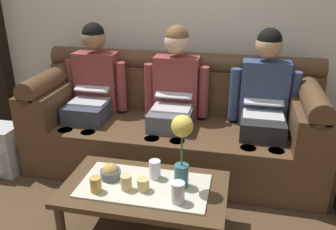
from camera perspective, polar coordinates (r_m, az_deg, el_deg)
The scene contains 13 objects.
couch at distance 3.06m, azimuth 1.02°, elevation -1.74°, with size 2.43×0.88×0.96m.
person_left at distance 3.17m, azimuth -12.12°, elevation 4.23°, with size 0.56×0.67×1.22m.
person_middle at distance 2.95m, azimuth 1.04°, elevation 3.39°, with size 0.56×0.67×1.22m.
person_right at distance 2.91m, azimuth 15.38°, elevation 2.26°, with size 0.56×0.67×1.22m.
coffee_table at distance 2.27m, azimuth -3.86°, elevation -12.43°, with size 1.03×0.59×0.38m.
flower_vase at distance 2.07m, azimuth 2.29°, elevation -4.69°, with size 0.13×0.13×0.48m.
snack_bowl at distance 2.31m, azimuth -9.37°, elevation -9.25°, with size 0.13×0.13×0.11m.
cup_near_left at distance 2.17m, azimuth -4.08°, elevation -11.26°, with size 0.08×0.08×0.08m, color #DBB77A.
cup_near_right at distance 2.27m, azimuth -2.16°, elevation -8.85°, with size 0.07×0.07×0.12m, color silver.
cup_far_center at distance 2.06m, azimuth 1.63°, elevation -12.52°, with size 0.08×0.08×0.13m, color silver.
cup_far_left at distance 2.19m, azimuth -11.73°, elevation -11.04°, with size 0.07×0.07×0.10m, color gold.
cup_far_right at distance 2.18m, azimuth -6.85°, elevation -10.89°, with size 0.07×0.07×0.10m, color #DBB77A.
backpack_left at distance 3.32m, azimuth -25.45°, elevation -5.13°, with size 0.30×0.31×0.42m.
Camera 1 is at (0.54, -1.57, 1.62)m, focal length 37.30 mm.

